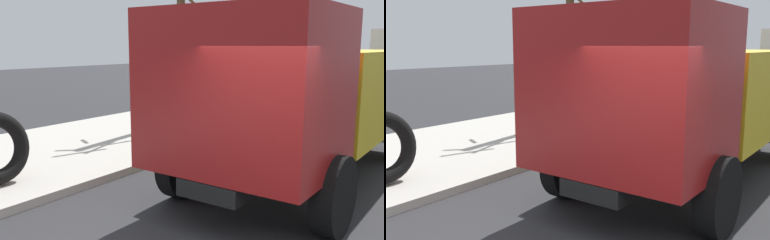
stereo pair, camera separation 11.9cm
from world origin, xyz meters
The scene contains 3 objects.
dump_truck_yellow centered at (4.18, 1.16, 1.61)m, with size 7.01×2.82×3.00m.
bare_tree centered at (7.18, 6.35, 3.26)m, with size 1.18×1.47×6.08m.
street_light_pole centered at (12.22, 4.44, 3.07)m, with size 0.12×0.12×5.84m, color #595B5E.
Camera 2 is at (-3.26, -1.78, 2.51)m, focal length 39.66 mm.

